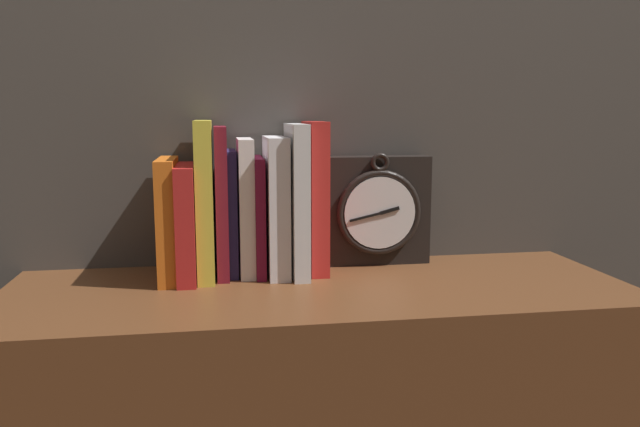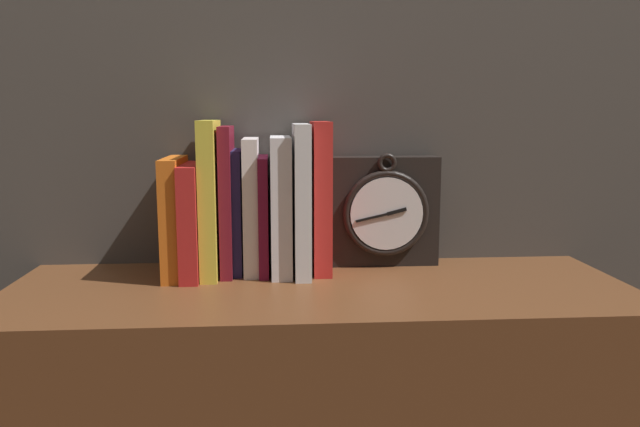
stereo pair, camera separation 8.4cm
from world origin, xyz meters
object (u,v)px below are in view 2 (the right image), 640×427
object	(u,v)px
book_slot3_maroon	(227,200)
book_slot8_white	(301,199)
book_slot7_white	(281,205)
book_slot4_navy	(238,211)
book_slot6_maroon	(264,215)
clock	(384,211)
book_slot5_white	(251,206)
book_slot9_red	(321,197)
book_slot0_orange	(175,217)
book_slot2_yellow	(211,198)
book_slot1_red	(193,220)

from	to	relation	value
book_slot3_maroon	book_slot8_white	size ratio (longest dim) A/B	0.98
book_slot3_maroon	book_slot7_white	bearing A→B (deg)	-3.88
book_slot4_navy	book_slot6_maroon	xyz separation A→B (m)	(0.04, -0.01, -0.01)
clock	book_slot6_maroon	distance (m)	0.22
book_slot4_navy	book_slot5_white	bearing A→B (deg)	-11.57
book_slot5_white	book_slot9_red	distance (m)	0.12
book_slot4_navy	book_slot8_white	bearing A→B (deg)	-10.05
book_slot8_white	book_slot9_red	xyz separation A→B (m)	(0.03, 0.01, 0.00)
book_slot4_navy	book_slot5_white	size ratio (longest dim) A/B	0.92
book_slot6_maroon	book_slot9_red	size ratio (longest dim) A/B	0.77
clock	book_slot4_navy	world-z (taller)	book_slot4_navy
book_slot6_maroon	book_slot9_red	distance (m)	0.10
book_slot7_white	book_slot8_white	distance (m)	0.04
book_slot0_orange	book_slot3_maroon	bearing A→B (deg)	7.25
book_slot4_navy	book_slot7_white	bearing A→B (deg)	-10.99
book_slot0_orange	book_slot2_yellow	world-z (taller)	book_slot2_yellow
book_slot2_yellow	book_slot4_navy	distance (m)	0.05
book_slot0_orange	book_slot6_maroon	bearing A→B (deg)	4.21
book_slot9_red	book_slot8_white	bearing A→B (deg)	-158.84
book_slot3_maroon	book_slot6_maroon	distance (m)	0.07
book_slot0_orange	book_slot4_navy	size ratio (longest dim) A/B	0.95
book_slot8_white	book_slot2_yellow	bearing A→B (deg)	179.06
clock	book_slot2_yellow	xyz separation A→B (m)	(-0.30, -0.04, 0.03)
book_slot6_maroon	book_slot7_white	xyz separation A→B (m)	(0.03, -0.01, 0.02)
book_slot1_red	book_slot3_maroon	xyz separation A→B (m)	(0.06, 0.01, 0.03)
book_slot8_white	book_slot9_red	bearing A→B (deg)	21.16
book_slot1_red	book_slot2_yellow	distance (m)	0.05
book_slot2_yellow	book_slot8_white	bearing A→B (deg)	-0.94
book_slot3_maroon	book_slot7_white	size ratio (longest dim) A/B	1.08
book_slot0_orange	book_slot3_maroon	xyz separation A→B (m)	(0.09, 0.01, 0.03)
book_slot8_white	book_slot7_white	bearing A→B (deg)	171.97
clock	book_slot6_maroon	world-z (taller)	clock
clock	book_slot0_orange	size ratio (longest dim) A/B	1.02
book_slot6_maroon	book_slot7_white	bearing A→B (deg)	-11.47
clock	book_slot6_maroon	bearing A→B (deg)	-170.78
clock	book_slot2_yellow	world-z (taller)	book_slot2_yellow
book_slot1_red	book_slot9_red	xyz separation A→B (m)	(0.22, 0.02, 0.03)
book_slot4_navy	book_slot6_maroon	distance (m)	0.04
book_slot2_yellow	book_slot6_maroon	world-z (taller)	book_slot2_yellow
book_slot1_red	book_slot9_red	size ratio (longest dim) A/B	0.73
book_slot7_white	book_slot8_white	size ratio (longest dim) A/B	0.92
book_slot3_maroon	book_slot4_navy	world-z (taller)	book_slot3_maroon
book_slot0_orange	book_slot9_red	size ratio (longest dim) A/B	0.77
book_slot6_maroon	book_slot2_yellow	bearing A→B (deg)	-174.60
book_slot3_maroon	book_slot5_white	size ratio (longest dim) A/B	1.09
book_slot5_white	book_slot8_white	world-z (taller)	book_slot8_white
book_slot7_white	book_slot0_orange	bearing A→B (deg)	-178.43
book_slot1_red	book_slot6_maroon	distance (m)	0.12
clock	book_slot3_maroon	bearing A→B (deg)	-172.84
book_slot2_yellow	book_slot5_white	xyz separation A→B (m)	(0.07, 0.01, -0.02)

